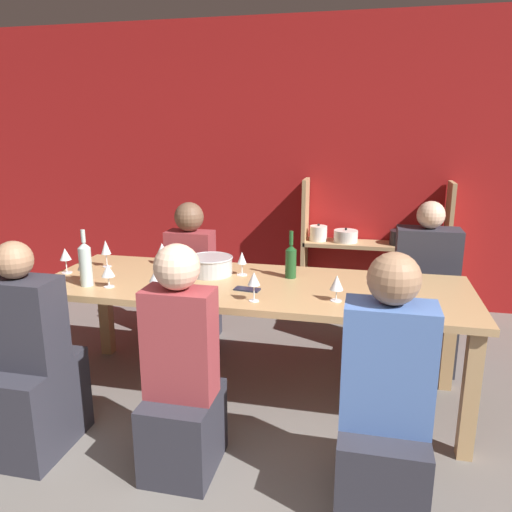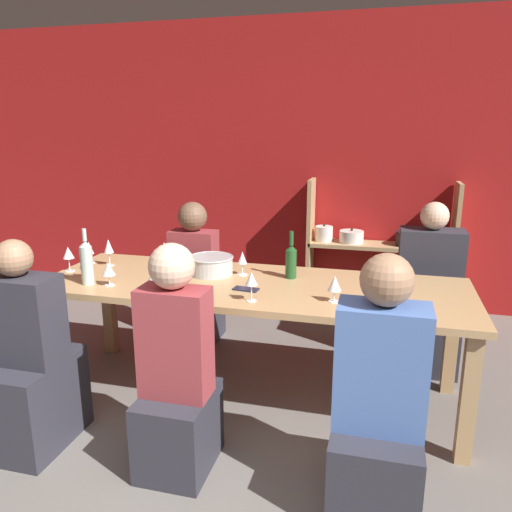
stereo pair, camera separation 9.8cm
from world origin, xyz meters
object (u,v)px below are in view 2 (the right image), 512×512
at_px(wine_glass_red_a, 242,259).
at_px(wine_glass_white_a, 335,284).
at_px(shelf_unit, 380,268).
at_px(dining_table, 252,296).
at_px(wine_glass_empty_a, 68,253).
at_px(person_near_c, 28,372).
at_px(wine_bottle_dark, 87,262).
at_px(wine_glass_red_b, 164,249).
at_px(wine_glass_red_e, 89,249).
at_px(person_near_b, 177,386).
at_px(mixing_bowl, 211,264).
at_px(wine_glass_white_b, 109,247).
at_px(wine_glass_red_d, 85,262).
at_px(person_far_b, 195,290).
at_px(wine_bottle_green, 291,261).
at_px(cell_phone, 246,289).
at_px(person_near_a, 378,418).
at_px(wine_glass_red_c, 155,275).
at_px(wine_glass_white_d, 109,270).
at_px(wine_glass_white_c, 251,280).
at_px(person_far_a, 426,307).

relative_size(wine_glass_red_a, wine_glass_white_a, 1.05).
distance_m(shelf_unit, dining_table, 1.97).
height_order(wine_glass_empty_a, person_near_c, person_near_c).
xyz_separation_m(wine_bottle_dark, wine_glass_red_b, (0.25, 0.56, -0.03)).
bearing_deg(wine_glass_red_a, wine_glass_red_b, 167.15).
xyz_separation_m(wine_glass_red_e, person_near_b, (1.06, -0.95, -0.42)).
height_order(wine_bottle_dark, wine_glass_red_b, wine_bottle_dark).
xyz_separation_m(mixing_bowl, person_near_c, (-0.73, -0.92, -0.41)).
relative_size(wine_glass_white_b, wine_glass_red_d, 1.17).
xyz_separation_m(wine_glass_red_b, person_far_b, (0.05, 0.43, -0.44)).
distance_m(wine_bottle_green, wine_glass_red_a, 0.32).
xyz_separation_m(wine_glass_white_a, wine_glass_red_e, (-1.77, 0.38, 0.00)).
relative_size(wine_glass_white_b, wine_glass_red_e, 1.21).
distance_m(wine_glass_red_a, person_near_c, 1.41).
distance_m(wine_glass_red_b, cell_phone, 0.85).
relative_size(wine_bottle_dark, wine_glass_red_e, 2.25).
height_order(wine_bottle_green, person_near_a, person_near_a).
height_order(dining_table, wine_glass_red_d, wine_glass_red_d).
bearing_deg(wine_glass_red_b, person_near_b, -63.24).
bearing_deg(cell_phone, wine_bottle_dark, -172.49).
xyz_separation_m(wine_bottle_dark, wine_glass_empty_a, (-0.28, 0.22, -0.02)).
xyz_separation_m(wine_bottle_dark, wine_glass_red_a, (0.87, 0.42, -0.03)).
xyz_separation_m(wine_bottle_dark, person_near_a, (1.77, -0.54, -0.46)).
distance_m(person_near_b, person_near_c, 0.87).
relative_size(wine_bottle_dark, wine_glass_white_b, 1.86).
bearing_deg(wine_bottle_dark, shelf_unit, 49.95).
bearing_deg(wine_glass_red_c, cell_phone, 25.93).
bearing_deg(dining_table, person_near_b, -103.12).
bearing_deg(shelf_unit, wine_bottle_green, -108.62).
relative_size(wine_bottle_green, wine_bottle_dark, 0.88).
bearing_deg(cell_phone, person_near_b, -105.74).
xyz_separation_m(wine_glass_white_a, person_near_a, (0.27, -0.59, -0.42)).
relative_size(wine_glass_red_b, person_far_b, 0.13).
height_order(wine_glass_red_a, wine_glass_red_d, wine_glass_red_d).
xyz_separation_m(dining_table, wine_glass_red_a, (-0.11, 0.16, 0.19)).
bearing_deg(shelf_unit, person_near_c, -124.93).
xyz_separation_m(dining_table, wine_glass_white_a, (0.53, -0.21, 0.18)).
relative_size(wine_glass_white_b, person_near_b, 0.16).
height_order(wine_glass_white_b, wine_glass_red_c, wine_glass_white_b).
height_order(dining_table, wine_bottle_green, wine_bottle_green).
bearing_deg(wine_glass_white_d, wine_glass_red_a, 30.21).
bearing_deg(wine_glass_white_c, person_near_c, -157.34).
bearing_deg(wine_glass_red_b, wine_glass_red_e, -166.09).
distance_m(wine_glass_red_a, wine_glass_white_a, 0.74).
distance_m(wine_glass_white_b, person_near_a, 2.14).
relative_size(wine_bottle_dark, person_far_a, 0.29).
bearing_deg(wine_glass_red_c, wine_glass_empty_a, 157.82).
bearing_deg(wine_glass_empty_a, dining_table, 2.11).
height_order(wine_glass_red_e, person_far_a, person_far_a).
xyz_separation_m(shelf_unit, person_far_a, (0.35, -1.02, 0.00)).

